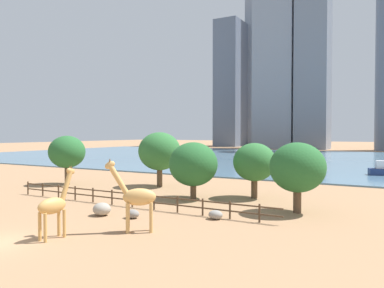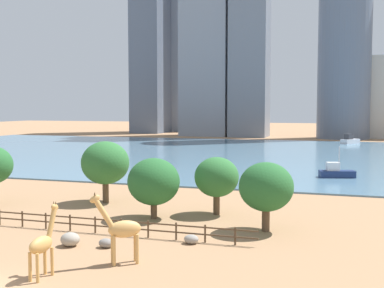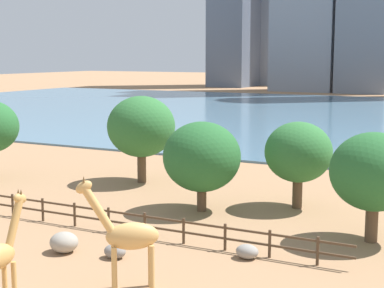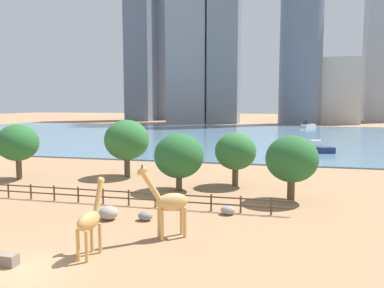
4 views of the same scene
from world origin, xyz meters
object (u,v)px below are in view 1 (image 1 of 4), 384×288
Objects in this scene: boulder_near_fence at (216,215)px; tree_left_large at (67,152)px; boulder_by_pole at (133,214)px; tree_center_broad at (254,162)px; giraffe_companion at (54,205)px; tree_right_small at (160,151)px; tree_right_tall at (297,168)px; tree_left_small at (193,164)px; boulder_small at (102,209)px; giraffe_tall at (136,197)px.

tree_left_large is (-23.54, 7.69, 3.59)m from boulder_near_fence.
tree_center_broad is at bearing 68.83° from boulder_by_pole.
tree_right_small reaches higher than giraffe_companion.
tree_right_tall is at bearing -32.86° from giraffe_companion.
tree_left_large is at bearing 176.26° from tree_left_small.
tree_right_small is at bearing 22.21° from giraffe_companion.
boulder_by_pole is at bearing -29.73° from tree_left_large.
boulder_near_fence is at bearing -132.19° from tree_right_tall.
tree_left_large reaches higher than boulder_small.
tree_left_large is 18.13m from tree_left_small.
boulder_small is (-1.87, 5.99, -1.49)m from giraffe_companion.
boulder_by_pole is at bearing -111.17° from tree_center_broad.
tree_right_small reaches higher than boulder_by_pole.
tree_left_large is at bearing 145.30° from boulder_small.
tree_left_large reaches higher than giraffe_companion.
boulder_near_fence is at bearing -29.71° from giraffe_companion.
tree_left_large is 1.07× the size of tree_right_tall.
giraffe_tall is 0.84× the size of tree_right_tall.
giraffe_tall is at bearing -25.39° from boulder_small.
tree_left_small is at bearing -35.25° from tree_right_small.
giraffe_companion is at bearing -96.36° from boulder_by_pole.
tree_left_large reaches higher than tree_right_tall.
boulder_by_pole is 16.63m from tree_right_small.
tree_center_broad is (4.80, 12.39, 3.10)m from boulder_by_pole.
giraffe_companion is 3.12× the size of boulder_small.
boulder_small is (-2.59, -0.41, 0.17)m from boulder_by_pole.
giraffe_companion is at bearing -106.35° from tree_center_broad.
tree_right_tall reaches higher than boulder_near_fence.
giraffe_tall is at bearing -125.00° from tree_right_tall.
giraffe_tall is at bearing -59.87° from tree_right_small.
tree_left_large reaches higher than giraffe_tall.
boulder_near_fence is at bearing -152.47° from giraffe_tall.
boulder_small is 0.26× the size of tree_center_broad.
tree_center_broad reaches higher than boulder_near_fence.
boulder_small is 10.30m from tree_left_small.
tree_right_tall is at bearing -8.22° from tree_left_small.
giraffe_companion is 4.02× the size of boulder_near_fence.
boulder_near_fence is at bearing -50.01° from tree_left_small.
tree_left_small is (-0.06, 9.18, 2.94)m from boulder_by_pole.
tree_left_small is at bearing 129.99° from boulder_near_fence.
tree_left_large is at bearing 50.41° from giraffe_companion.
giraffe_companion is 6.64m from boulder_by_pole.
giraffe_companion is 0.81× the size of tree_center_broad.
boulder_by_pole is 2.62m from boulder_small.
tree_right_tall is at bearing 47.81° from boulder_near_fence.
tree_right_small is (-4.85, 14.80, 3.59)m from boulder_small.
tree_left_large is at bearing -67.91° from giraffe_tall.
tree_right_tall is at bearing -41.99° from tree_center_broad.
giraffe_tall is 0.79× the size of tree_left_large.
tree_left_small is (2.52, 9.59, 2.78)m from boulder_small.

